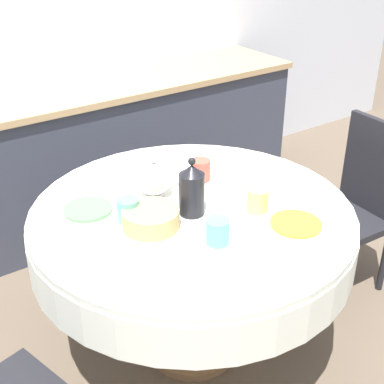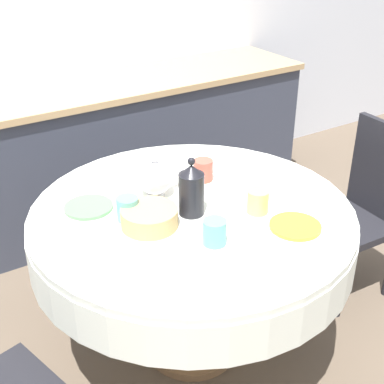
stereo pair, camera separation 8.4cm
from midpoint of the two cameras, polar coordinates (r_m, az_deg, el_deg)
ground_plane at (r=2.72m, az=0.92°, el=-16.17°), size 12.00×12.00×0.00m
wall_back at (r=3.55m, az=-15.19°, el=17.68°), size 7.00×0.05×2.60m
kitchen_counter at (r=3.50m, az=-11.68°, el=3.41°), size 3.24×0.64×0.92m
dining_table at (r=2.30m, az=1.04°, el=-4.47°), size 1.37×1.37×0.78m
chair_left at (r=2.97m, az=18.48°, el=-1.29°), size 0.42×0.42×0.94m
plate_near_left at (r=1.87m, az=0.29°, el=-8.30°), size 0.20×0.20×0.01m
cup_near_left at (r=2.00m, az=3.63°, el=-4.31°), size 0.09×0.09×0.10m
plate_near_right at (r=2.15m, az=12.05°, el=-3.61°), size 0.20×0.20×0.01m
cup_near_right at (r=2.21m, az=8.11°, el=-1.02°), size 0.09×0.09×0.10m
plate_far_left at (r=2.27m, az=-9.94°, el=-1.61°), size 0.20×0.20×0.01m
cup_far_left at (r=2.15m, az=-5.76°, el=-1.81°), size 0.09×0.09×0.10m
plate_far_right at (r=2.59m, az=5.10°, el=2.69°), size 0.20×0.20×0.01m
cup_far_right at (r=2.45m, az=2.18°, el=2.33°), size 0.09×0.09×0.10m
coffee_carafe at (r=2.15m, az=1.05°, el=0.21°), size 0.11×0.11×0.25m
teapot at (r=2.31m, az=-2.89°, el=1.50°), size 0.20×0.15×0.19m
bread_basket at (r=2.11m, az=-3.44°, el=-2.76°), size 0.23×0.23×0.08m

